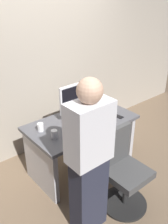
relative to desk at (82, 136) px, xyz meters
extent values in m
plane|color=brown|center=(0.00, 0.00, -0.50)|extent=(9.00, 9.00, 0.00)
cube|color=#9E9384|center=(0.00, 0.86, 1.00)|extent=(6.40, 0.10, 3.00)
cube|color=#4C4C51|center=(0.00, 0.00, 0.21)|extent=(1.39, 0.75, 0.04)
cube|color=#B2B2B7|center=(-0.63, 0.00, -0.16)|extent=(0.06, 0.67, 0.68)
cube|color=#B2B2B7|center=(0.63, 0.00, -0.16)|extent=(0.06, 0.67, 0.68)
cylinder|color=black|center=(-0.05, -0.84, -0.48)|extent=(0.52, 0.52, 0.03)
cylinder|color=black|center=(-0.05, -0.84, -0.27)|extent=(0.05, 0.05, 0.39)
cube|color=#3F3F3F|center=(-0.05, -0.84, -0.04)|extent=(0.44, 0.44, 0.08)
cube|color=#3F3F3F|center=(-0.05, -0.65, 0.22)|extent=(0.40, 0.06, 0.44)
cube|color=#262838|center=(-0.54, -0.77, -0.07)|extent=(0.34, 0.20, 0.85)
cube|color=silver|center=(-0.54, -0.77, 0.64)|extent=(0.40, 0.24, 0.58)
sphere|color=tan|center=(-0.54, -0.77, 1.03)|extent=(0.22, 0.22, 0.22)
cube|color=silver|center=(0.05, 0.15, 0.23)|extent=(0.20, 0.14, 0.02)
cube|color=silver|center=(0.05, 0.15, 0.28)|extent=(0.04, 0.03, 0.08)
cube|color=silver|center=(0.05, 0.15, 0.50)|extent=(0.54, 0.04, 0.36)
cube|color=black|center=(0.05, 0.13, 0.50)|extent=(0.50, 0.01, 0.32)
cube|color=#262626|center=(-0.04, -0.14, 0.24)|extent=(0.44, 0.15, 0.02)
ellipsoid|color=white|center=(0.29, -0.14, 0.24)|extent=(0.06, 0.10, 0.03)
cylinder|color=silver|center=(-0.48, -0.10, 0.27)|extent=(0.07, 0.07, 0.09)
cylinder|color=silver|center=(-0.52, 0.13, 0.28)|extent=(0.08, 0.08, 0.10)
cube|color=white|center=(0.42, 0.07, 0.24)|extent=(0.22, 0.16, 0.03)
cube|color=beige|center=(0.41, 0.08, 0.27)|extent=(0.22, 0.17, 0.02)
cube|color=gold|center=(0.42, 0.07, 0.30)|extent=(0.18, 0.16, 0.03)
cube|color=black|center=(0.44, -0.21, 0.23)|extent=(0.09, 0.15, 0.01)
camera|label=1|loc=(-1.75, -2.14, 1.78)|focal=40.12mm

